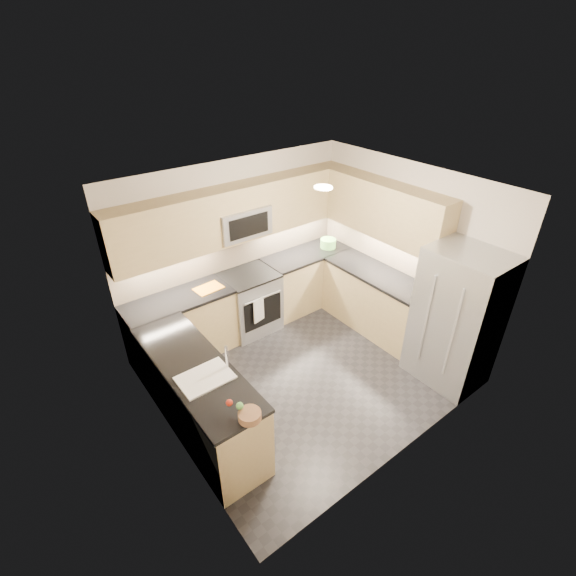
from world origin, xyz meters
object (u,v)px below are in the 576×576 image
object	(u,v)px
refrigerator	(457,319)
fruit_basket	(250,416)
microwave	(241,222)
cutting_board	(209,288)
utensil_bowl	(328,243)
gas_range	(250,302)

from	to	relation	value
refrigerator	fruit_basket	xyz separation A→B (m)	(-2.87, 0.20, 0.08)
microwave	refrigerator	distance (m)	3.04
microwave	cutting_board	xyz separation A→B (m)	(-0.65, -0.14, -0.75)
microwave	utensil_bowl	bearing A→B (deg)	-6.34
refrigerator	utensil_bowl	world-z (taller)	refrigerator
refrigerator	utensil_bowl	xyz separation A→B (m)	(0.04, 2.38, 0.11)
utensil_bowl	gas_range	bearing A→B (deg)	178.44
refrigerator	microwave	bearing A→B (deg)	119.62
utensil_bowl	fruit_basket	distance (m)	3.64
fruit_basket	microwave	bearing A→B (deg)	58.76
utensil_bowl	microwave	bearing A→B (deg)	173.66
cutting_board	gas_range	bearing A→B (deg)	1.01
gas_range	cutting_board	distance (m)	0.81
refrigerator	cutting_board	xyz separation A→B (m)	(-2.10, 2.41, 0.05)
gas_range	microwave	distance (m)	1.25
microwave	cutting_board	world-z (taller)	microwave
gas_range	utensil_bowl	size ratio (longest dim) A/B	3.63
gas_range	utensil_bowl	bearing A→B (deg)	-1.56
gas_range	refrigerator	size ratio (longest dim) A/B	0.51
refrigerator	fruit_basket	distance (m)	2.88
microwave	gas_range	bearing A→B (deg)	-90.00
microwave	refrigerator	xyz separation A→B (m)	(1.45, -2.55, -0.80)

